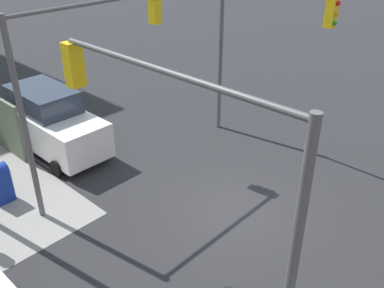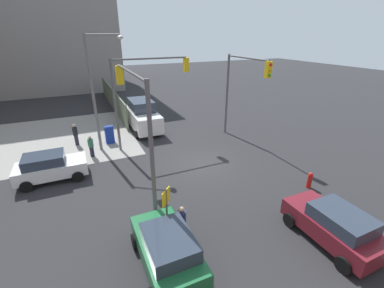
{
  "view_description": "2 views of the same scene",
  "coord_description": "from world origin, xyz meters",
  "views": [
    {
      "loc": [
        -6.81,
        9.35,
        8.82
      ],
      "look_at": [
        1.25,
        0.75,
        2.38
      ],
      "focal_mm": 40.0,
      "sensor_mm": 36.0,
      "label": 1
    },
    {
      "loc": [
        -13.48,
        6.82,
        7.95
      ],
      "look_at": [
        0.71,
        0.39,
        1.23
      ],
      "focal_mm": 24.0,
      "sensor_mm": 36.0,
      "label": 2
    }
  ],
  "objects": [
    {
      "name": "traffic_signal_ne_corner",
      "position": [
        4.5,
        2.32,
        4.64
      ],
      "size": [
        0.36,
        5.7,
        6.5
      ],
      "color": "#59595B",
      "rests_on": "ground"
    },
    {
      "name": "traffic_signal_nw_corner",
      "position": [
        -2.12,
        4.5,
        4.67
      ],
      "size": [
        6.17,
        0.36,
        6.5
      ],
      "color": "#59595B",
      "rests_on": "ground"
    },
    {
      "name": "van_white_delivery",
      "position": [
        8.19,
        1.8,
        1.28
      ],
      "size": [
        5.4,
        2.32,
        2.62
      ],
      "color": "white",
      "rests_on": "ground"
    },
    {
      "name": "ground_plane",
      "position": [
        0.0,
        0.0,
        0.0
      ],
      "size": [
        120.0,
        120.0,
        0.0
      ],
      "primitive_type": "plane",
      "color": "#28282B"
    },
    {
      "name": "mailbox_blue",
      "position": [
        6.2,
        5.0,
        0.76
      ],
      "size": [
        0.56,
        0.64,
        1.43
      ],
      "color": "navy",
      "rests_on": "ground"
    },
    {
      "name": "traffic_signal_se_corner",
      "position": [
        2.59,
        -4.5,
        4.61
      ],
      "size": [
        5.06,
        0.36,
        6.5
      ],
      "color": "#59595B",
      "rests_on": "ground"
    }
  ]
}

